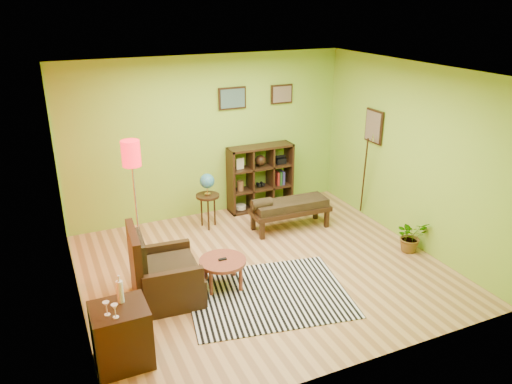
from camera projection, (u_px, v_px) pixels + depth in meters
name	position (u px, v px, depth m)	size (l,w,h in m)	color
ground	(263.00, 268.00, 7.23)	(5.00, 5.00, 0.00)	tan
room_shell	(257.00, 150.00, 6.55)	(5.04, 4.54, 2.82)	#85B633
zebra_rug	(268.00, 294.00, 6.58)	(2.07, 1.59, 0.01)	silver
coffee_table	(223.00, 263.00, 6.69)	(0.64, 0.64, 0.41)	brown
armchair	(162.00, 278.00, 6.39)	(0.91, 0.91, 1.03)	black
side_cabinet	(121.00, 335.00, 5.25)	(0.58, 0.53, 1.00)	black
floor_lamp	(132.00, 164.00, 7.01)	(0.27, 0.27, 1.82)	silver
globe_table	(207.00, 187.00, 8.26)	(0.39, 0.39, 0.96)	black
cube_shelf	(261.00, 177.00, 9.08)	(1.20, 0.35, 1.20)	black
bench	(288.00, 207.00, 8.32)	(1.38, 0.52, 0.63)	black
potted_plant	(410.00, 239.00, 7.66)	(0.46, 0.51, 0.40)	#26661E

